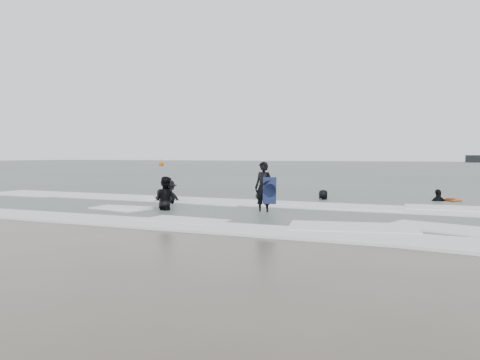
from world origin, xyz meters
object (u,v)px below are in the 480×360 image
at_px(surfer_breaker, 169,203).
at_px(surfer_right_far, 323,201).
at_px(surfer_centre, 263,213).
at_px(surfer_right_near, 438,202).
at_px(surfer_wading, 165,211).
at_px(buoy, 161,164).

relative_size(surfer_breaker, surfer_right_far, 1.13).
height_order(surfer_centre, surfer_breaker, surfer_centre).
bearing_deg(surfer_right_near, surfer_wading, 7.83).
distance_m(surfer_wading, surfer_right_near, 12.23).
height_order(surfer_right_near, surfer_right_far, surfer_right_near).
relative_size(surfer_wading, surfer_right_far, 1.12).
bearing_deg(surfer_breaker, surfer_right_near, -7.73).
relative_size(surfer_right_far, buoy, 1.01).
xyz_separation_m(surfer_wading, buoy, (-42.58, 64.31, 0.42)).
bearing_deg(surfer_right_far, surfer_wading, 21.22).
distance_m(surfer_centre, buoy, 78.51).
height_order(surfer_wading, buoy, buoy).
relative_size(surfer_wading, buoy, 1.13).
bearing_deg(surfer_breaker, buoy, 90.22).
height_order(surfer_centre, surfer_right_near, surfer_centre).
distance_m(surfer_wading, surfer_breaker, 3.00).
relative_size(surfer_right_near, surfer_right_far, 1.05).
bearing_deg(buoy, surfer_wading, -56.49).
height_order(surfer_centre, buoy, buoy).
relative_size(surfer_centre, surfer_right_near, 1.10).
xyz_separation_m(surfer_breaker, surfer_right_near, (10.88, 5.24, 0.00)).
bearing_deg(buoy, surfer_right_far, -50.87).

